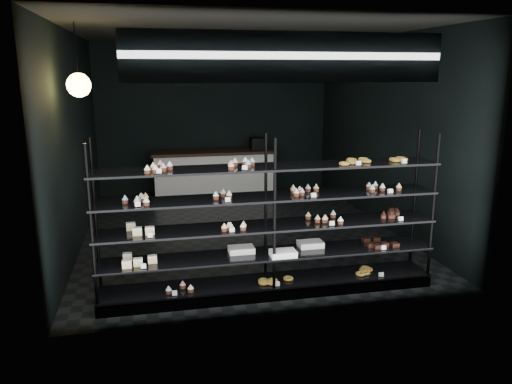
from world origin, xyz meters
TOP-DOWN VIEW (x-y plane):
  - room at (0.00, 0.00)m, footprint 5.01×6.01m
  - display_shelf at (-0.09, -2.45)m, footprint 4.00×0.50m
  - signage at (0.00, -2.93)m, footprint 3.30×0.05m
  - pendant_lamp at (-2.20, -1.43)m, footprint 0.29×0.29m
  - service_counter at (-0.08, 2.50)m, footprint 2.60×0.65m

SIDE VIEW (x-z plane):
  - service_counter at x=-0.08m, z-range -0.11..1.12m
  - display_shelf at x=-0.09m, z-range -0.33..1.58m
  - room at x=0.00m, z-range 0.00..3.20m
  - pendant_lamp at x=-2.20m, z-range 2.02..2.89m
  - signage at x=0.00m, z-range 2.50..3.00m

